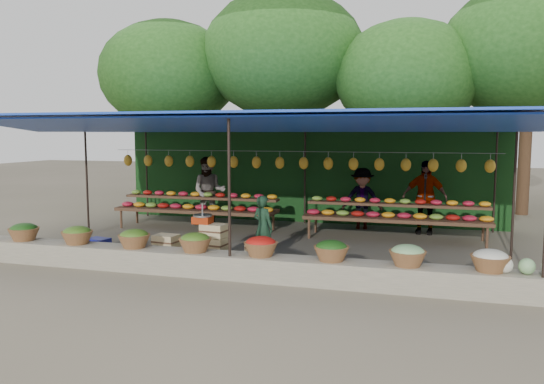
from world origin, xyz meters
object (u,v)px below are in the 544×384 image
(crate_counter, at_px, (213,248))
(blue_crate_front, at_px, (98,245))
(blue_crate_back, at_px, (10,244))
(vendor_seated, at_px, (263,227))
(weighing_scale, at_px, (203,219))

(crate_counter, xyz_separation_m, blue_crate_front, (-2.74, 0.38, -0.18))
(crate_counter, distance_m, blue_crate_back, 4.61)
(crate_counter, relative_size, blue_crate_front, 5.33)
(blue_crate_front, bearing_deg, vendor_seated, 15.59)
(blue_crate_front, bearing_deg, crate_counter, 2.83)
(weighing_scale, height_order, blue_crate_back, weighing_scale)
(blue_crate_front, height_order, blue_crate_back, blue_crate_front)
(crate_counter, bearing_deg, blue_crate_back, -179.34)
(vendor_seated, bearing_deg, blue_crate_front, 28.59)
(weighing_scale, bearing_deg, vendor_seated, 34.77)
(weighing_scale, relative_size, blue_crate_back, 0.88)
(crate_counter, height_order, weighing_scale, weighing_scale)
(weighing_scale, xyz_separation_m, blue_crate_front, (-2.54, 0.38, -0.73))
(crate_counter, xyz_separation_m, weighing_scale, (-0.20, 0.00, 0.55))
(blue_crate_back, bearing_deg, weighing_scale, 5.24)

